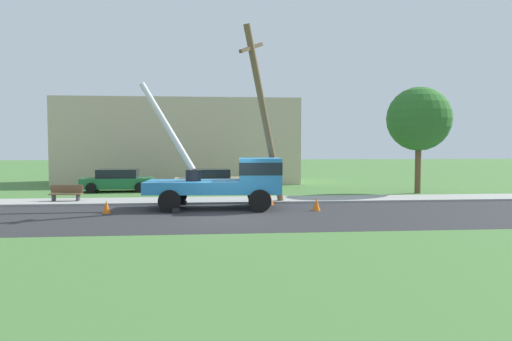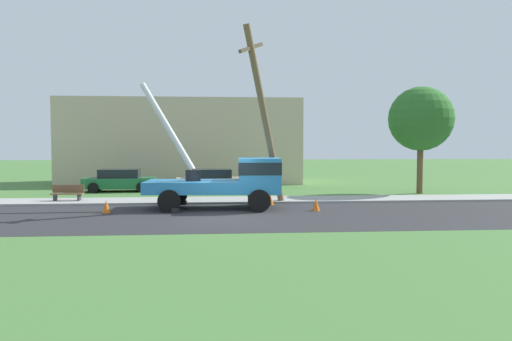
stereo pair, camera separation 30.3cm
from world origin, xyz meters
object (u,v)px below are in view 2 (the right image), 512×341
object	(u,v)px
traffic_cone_behind	(106,207)
parked_sedan_green	(120,180)
roadside_tree_near	(421,119)
leaning_utility_pole	(264,115)
traffic_cone_ahead	(316,205)
traffic_cone_curbside	(270,199)
parked_sedan_tan	(211,180)
park_bench	(68,193)
utility_truck	(231,178)

from	to	relation	value
traffic_cone_behind	parked_sedan_green	world-z (taller)	parked_sedan_green
parked_sedan_green	roadside_tree_near	bearing A→B (deg)	-8.54
leaning_utility_pole	traffic_cone_ahead	distance (m)	5.06
traffic_cone_curbside	parked_sedan_tan	distance (m)	7.59
traffic_cone_behind	traffic_cone_curbside	xyz separation A→B (m)	(7.41, 2.19, 0.00)
traffic_cone_behind	traffic_cone_curbside	bearing A→B (deg)	16.48
traffic_cone_ahead	park_bench	xyz separation A→B (m)	(-12.13, 4.06, 0.18)
leaning_utility_pole	traffic_cone_ahead	size ratio (longest dim) A/B	15.31
park_bench	roadside_tree_near	distance (m)	20.55
utility_truck	parked_sedan_green	world-z (taller)	utility_truck
utility_truck	traffic_cone_ahead	xyz separation A→B (m)	(3.77, -1.08, -1.13)
leaning_utility_pole	parked_sedan_tan	world-z (taller)	leaning_utility_pole
traffic_cone_ahead	park_bench	size ratio (longest dim) A/B	0.35
parked_sedan_green	park_bench	distance (m)	5.82
utility_truck	roadside_tree_near	size ratio (longest dim) A/B	1.05
traffic_cone_ahead	roadside_tree_near	distance (m)	11.25
traffic_cone_curbside	roadside_tree_near	distance (m)	11.54
leaning_utility_pole	traffic_cone_ahead	world-z (taller)	leaning_utility_pole
utility_truck	roadside_tree_near	distance (m)	13.33
traffic_cone_ahead	parked_sedan_green	xyz separation A→B (m)	(-10.62, 9.68, 0.43)
leaning_utility_pole	traffic_cone_behind	world-z (taller)	leaning_utility_pole
traffic_cone_behind	park_bench	size ratio (longest dim) A/B	0.35
traffic_cone_curbside	park_bench	world-z (taller)	park_bench
traffic_cone_curbside	park_bench	xyz separation A→B (m)	(-10.29, 1.87, 0.18)
parked_sedan_tan	park_bench	world-z (taller)	parked_sedan_tan
utility_truck	traffic_cone_curbside	bearing A→B (deg)	29.91
utility_truck	roadside_tree_near	world-z (taller)	roadside_tree_near
traffic_cone_curbside	parked_sedan_tan	world-z (taller)	parked_sedan_tan
parked_sedan_green	roadside_tree_near	distance (m)	19.03
traffic_cone_ahead	traffic_cone_behind	world-z (taller)	same
traffic_cone_ahead	parked_sedan_green	bearing A→B (deg)	137.67
utility_truck	traffic_cone_behind	distance (m)	5.70
roadside_tree_near	traffic_cone_curbside	bearing A→B (deg)	-153.96
parked_sedan_green	roadside_tree_near	world-z (taller)	roadside_tree_near
leaning_utility_pole	traffic_cone_behind	distance (m)	8.45
parked_sedan_green	park_bench	size ratio (longest dim) A/B	2.79
traffic_cone_curbside	parked_sedan_green	size ratio (longest dim) A/B	0.13
traffic_cone_behind	utility_truck	bearing A→B (deg)	11.16
traffic_cone_ahead	parked_sedan_tan	xyz separation A→B (m)	(-4.83, 9.15, 0.43)
utility_truck	traffic_cone_behind	size ratio (longest dim) A/B	12.05
parked_sedan_tan	roadside_tree_near	bearing A→B (deg)	-10.05
parked_sedan_tan	park_bench	xyz separation A→B (m)	(-7.30, -5.08, -0.25)
leaning_utility_pole	traffic_cone_behind	bearing A→B (deg)	-164.08
utility_truck	leaning_utility_pole	distance (m)	3.52
utility_truck	park_bench	world-z (taller)	utility_truck
utility_truck	parked_sedan_tan	size ratio (longest dim) A/B	1.50
traffic_cone_ahead	utility_truck	bearing A→B (deg)	163.98
parked_sedan_green	traffic_cone_ahead	bearing A→B (deg)	-42.33
leaning_utility_pole	parked_sedan_tan	bearing A→B (deg)	110.68
traffic_cone_curbside	parked_sedan_green	distance (m)	11.55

